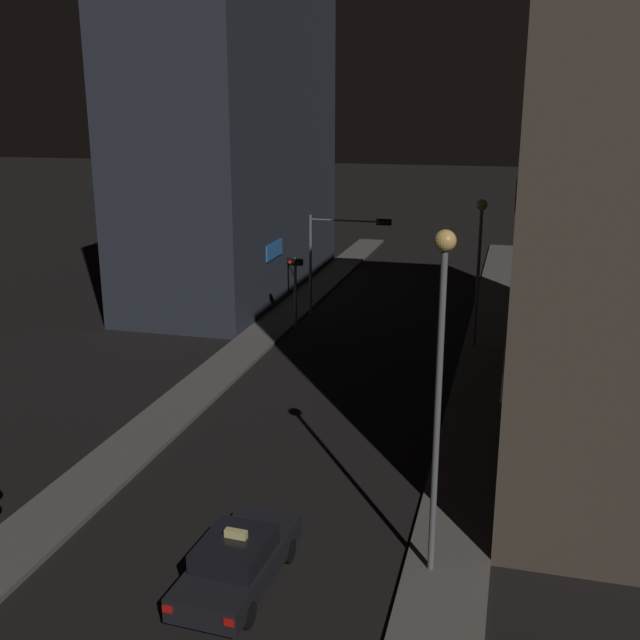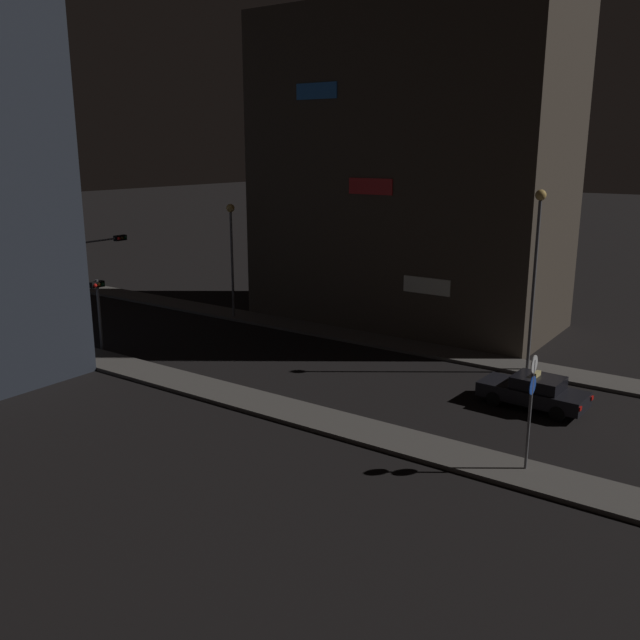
{
  "view_description": "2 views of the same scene",
  "coord_description": "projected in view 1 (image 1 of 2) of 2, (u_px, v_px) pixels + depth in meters",
  "views": [
    {
      "loc": [
        6.84,
        -6.76,
        11.53
      ],
      "look_at": [
        -1.03,
        23.05,
        2.8
      ],
      "focal_mm": 42.47,
      "sensor_mm": 36.0,
      "label": 1
    },
    {
      "loc": [
        -26.7,
        0.39,
        10.73
      ],
      "look_at": [
        0.19,
        19.16,
        2.42
      ],
      "focal_mm": 38.19,
      "sensor_mm": 36.0,
      "label": 2
    }
  ],
  "objects": [
    {
      "name": "traffic_light_overhead",
      "position": [
        340.0,
        245.0,
        41.78
      ],
      "size": [
        4.62,
        0.41,
        5.75
      ],
      "color": "slate",
      "rests_on": "ground_plane"
    },
    {
      "name": "building_facade_left",
      "position": [
        236.0,
        135.0,
        46.77
      ],
      "size": [
        7.59,
        21.14,
        19.67
      ],
      "color": "#282D38",
      "rests_on": "ground_plane"
    },
    {
      "name": "traffic_light_left_kerb",
      "position": [
        295.0,
        279.0,
        39.77
      ],
      "size": [
        0.8,
        0.42,
        3.92
      ],
      "color": "slate",
      "rests_on": "ground_plane"
    },
    {
      "name": "taxi",
      "position": [
        238.0,
        561.0,
        18.63
      ],
      "size": [
        2.03,
        4.54,
        1.62
      ],
      "color": "black",
      "rests_on": "ground_plane"
    },
    {
      "name": "street_lamp_far_block",
      "position": [
        480.0,
        246.0,
        35.81
      ],
      "size": [
        0.53,
        0.53,
        7.19
      ],
      "color": "slate",
      "rests_on": "sidewalk_right"
    },
    {
      "name": "street_lamp_near_block",
      "position": [
        440.0,
        353.0,
        17.73
      ],
      "size": [
        0.51,
        0.51,
        8.71
      ],
      "color": "slate",
      "rests_on": "sidewalk_right"
    },
    {
      "name": "sidewalk_left",
      "position": [
        259.0,
        338.0,
        38.8
      ],
      "size": [
        2.15,
        60.59,
        0.16
      ],
      "primitive_type": "cube",
      "color": "#5B5651",
      "rests_on": "ground_plane"
    },
    {
      "name": "sidewalk_right",
      "position": [
        484.0,
        356.0,
        36.02
      ],
      "size": [
        2.15,
        60.59,
        0.16
      ],
      "primitive_type": "cube",
      "color": "#5B5651",
      "rests_on": "ground_plane"
    }
  ]
}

